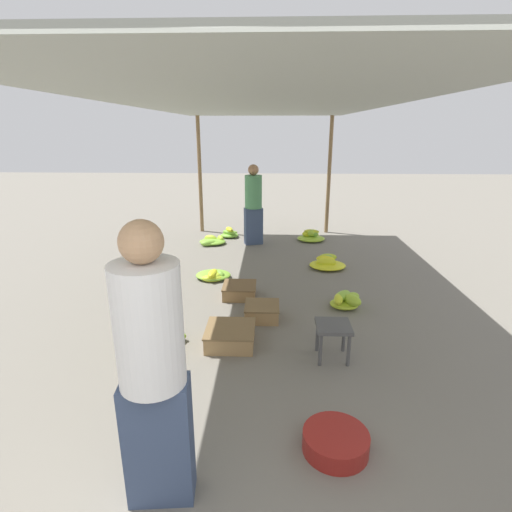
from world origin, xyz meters
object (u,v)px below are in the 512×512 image
Objects in this scene: banana_pile_left_1 at (213,241)px; stool at (333,331)px; basin_black at (336,442)px; banana_pile_right_2 at (311,236)px; shopper_walking_mid at (253,204)px; banana_pile_left_0 at (214,275)px; crate_far at (262,312)px; banana_pile_right_0 at (346,300)px; banana_pile_left_3 at (230,233)px; banana_pile_right_1 at (327,263)px; crate_mid at (240,291)px; vendor_foreground at (153,368)px; crate_near at (230,336)px; banana_pile_left_2 at (157,338)px.

stool is at bearing -66.60° from banana_pile_left_1.
banana_pile_right_2 reaches higher than basin_black.
shopper_walking_mid reaches higher than banana_pile_left_1.
crate_far is (0.77, -1.32, 0.03)m from banana_pile_left_0.
banana_pile_left_0 is at bearing 152.43° from banana_pile_right_0.
basin_black is at bearing -77.03° from banana_pile_left_3.
banana_pile_left_0 is at bearing -161.74° from banana_pile_right_1.
banana_pile_right_2 is at bearing 66.93° from crate_mid.
stool is 0.79× the size of basin_black.
basin_black is at bearing -101.53° from banana_pile_right_0.
vendor_foreground is 3.07× the size of banana_pile_right_2.
shopper_walking_mid is (0.07, 3.96, 0.72)m from crate_near.
shopper_walking_mid reaches higher than banana_pile_left_0.
banana_pile_left_1 is 3.47m from crate_far.
stool is at bearing -76.85° from shopper_walking_mid.
banana_pile_left_2 is at bearing -176.25° from crate_near.
banana_pile_right_2 is at bearing 75.52° from crate_far.
banana_pile_right_0 is 0.28× the size of shopper_walking_mid.
crate_mid is 2.78m from shopper_walking_mid.
banana_pile_left_2 is at bearing -101.96° from shopper_walking_mid.
vendor_foreground reaches higher than banana_pile_left_3.
banana_pile_left_2 is at bearing -115.40° from banana_pile_right_2.
banana_pile_right_0 is 0.96× the size of crate_mid.
vendor_foreground reaches higher than banana_pile_right_0.
banana_pile_left_1 is 0.59m from banana_pile_left_3.
banana_pile_right_0 is 0.72× the size of banana_pile_right_1.
crate_mid reaches higher than basin_black.
stool is 0.83× the size of crate_mid.
banana_pile_right_1 is at bearing 91.33° from banana_pile_right_0.
vendor_foreground is 3.26m from crate_mid.
banana_pile_left_0 reaches higher than banana_pile_left_1.
banana_pile_right_0 is at bearing 25.13° from banana_pile_left_2.
banana_pile_right_1 reaches higher than crate_near.
stool is 1.85m from banana_pile_left_2.
banana_pile_left_3 reaches higher than banana_pile_left_0.
stool is 4.33m from shopper_walking_mid.
banana_pile_left_2 reaches higher than banana_pile_left_3.
banana_pile_left_3 is (0.32, 4.48, 0.01)m from banana_pile_left_2.
basin_black is at bearing -58.25° from crate_near.
stool is 0.87× the size of banana_pile_right_0.
basin_black is (-0.15, -1.23, -0.23)m from stool.
banana_pile_right_0 is 1.13m from crate_far.
banana_pile_right_1 is at bearing -46.23° from banana_pile_left_3.
crate_mid is 1.08× the size of crate_far.
crate_far is at bearing -59.54° from banana_pile_left_0.
vendor_foreground reaches higher than banana_pile_right_2.
basin_black is 5.63m from banana_pile_left_1.
banana_pile_left_3 is 3.18m from crate_mid.
banana_pile_right_1 is (1.82, -1.90, -0.01)m from banana_pile_left_3.
banana_pile_left_1 is 2.74m from crate_mid.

